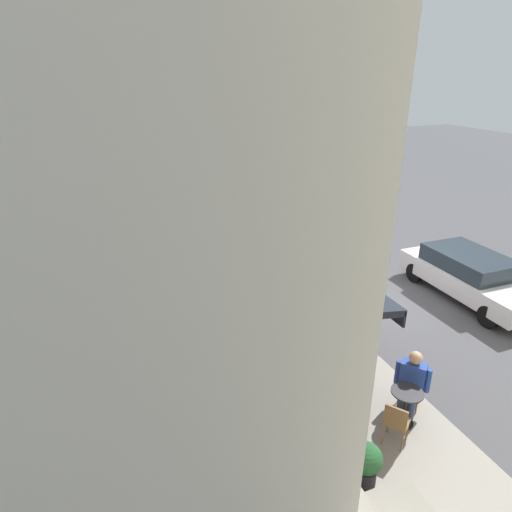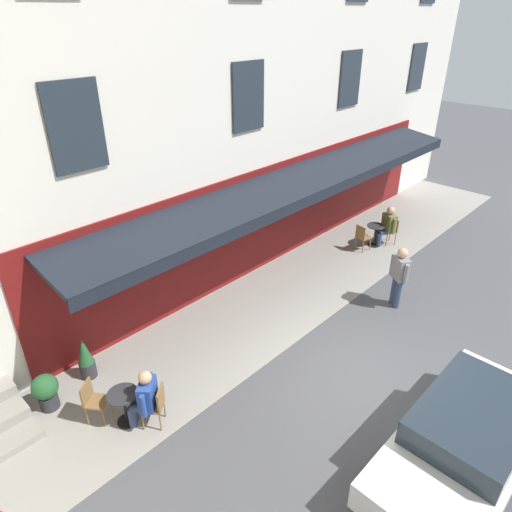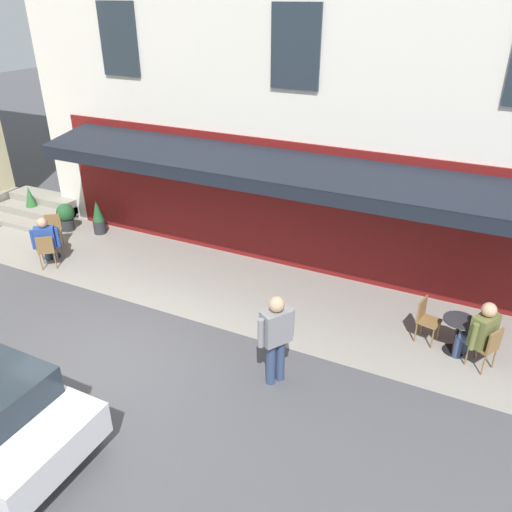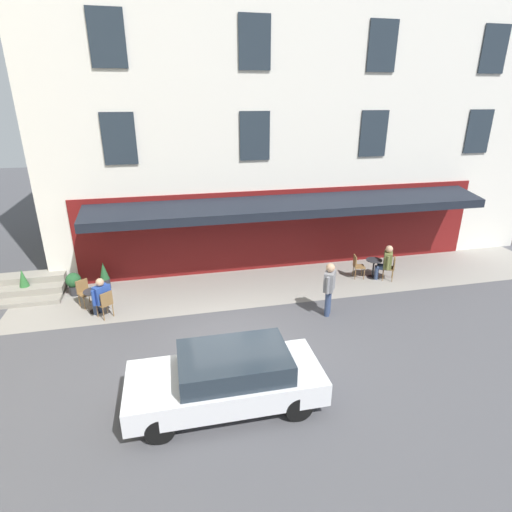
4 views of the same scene
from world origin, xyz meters
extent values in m
plane|color=#4C4C51|center=(0.00, 0.00, 0.00)|extent=(70.00, 70.00, 0.00)
cube|color=gray|center=(-3.25, -3.40, 0.00)|extent=(20.50, 3.20, 0.01)
cube|color=maroon|center=(-3.00, -4.97, 1.60)|extent=(16.00, 0.06, 3.20)
cube|color=black|center=(-3.00, -4.15, 2.85)|extent=(15.00, 1.70, 0.36)
cube|color=black|center=(-3.00, -3.32, 2.62)|extent=(15.00, 0.04, 0.28)
cube|color=#232D38|center=(-11.00, -4.96, 5.20)|extent=(1.10, 0.06, 1.70)
cube|color=#232D38|center=(-6.33, -4.96, 5.20)|extent=(1.10, 0.06, 1.70)
cube|color=#232D38|center=(-1.67, -4.96, 5.20)|extent=(1.10, 0.06, 1.70)
cube|color=#232D38|center=(3.00, -4.96, 5.20)|extent=(1.10, 0.06, 1.70)
cylinder|color=black|center=(4.14, -2.68, 0.01)|extent=(0.40, 0.40, 0.03)
cylinder|color=black|center=(4.14, -2.68, 0.36)|extent=(0.06, 0.06, 0.72)
cylinder|color=#2D2D33|center=(4.14, -2.68, 0.73)|extent=(0.60, 0.60, 0.03)
cylinder|color=olive|center=(3.76, -2.50, 0.23)|extent=(0.03, 0.03, 0.45)
cylinder|color=olive|center=(4.02, -2.28, 0.23)|extent=(0.03, 0.03, 0.45)
cylinder|color=olive|center=(3.55, -2.24, 0.23)|extent=(0.03, 0.03, 0.45)
cylinder|color=olive|center=(3.81, -2.02, 0.23)|extent=(0.03, 0.03, 0.45)
cube|color=olive|center=(3.78, -2.26, 0.47)|extent=(0.56, 0.56, 0.04)
cube|color=olive|center=(3.67, -2.12, 0.70)|extent=(0.33, 0.29, 0.42)
cylinder|color=olive|center=(4.50, -2.89, 0.23)|extent=(0.03, 0.03, 0.45)
cylinder|color=olive|center=(4.23, -3.09, 0.23)|extent=(0.03, 0.03, 0.45)
cylinder|color=olive|center=(4.70, -3.16, 0.23)|extent=(0.03, 0.03, 0.45)
cylinder|color=olive|center=(4.43, -3.36, 0.23)|extent=(0.03, 0.03, 0.45)
cube|color=olive|center=(4.46, -3.12, 0.47)|extent=(0.56, 0.56, 0.04)
cube|color=olive|center=(4.57, -3.27, 0.70)|extent=(0.35, 0.27, 0.42)
cylinder|color=black|center=(-5.91, -3.13, 0.01)|extent=(0.40, 0.40, 0.03)
cylinder|color=black|center=(-5.91, -3.13, 0.36)|extent=(0.06, 0.06, 0.72)
cylinder|color=#2D2D33|center=(-5.91, -3.13, 0.73)|extent=(0.60, 0.60, 0.03)
cylinder|color=olive|center=(-6.32, -3.09, 0.23)|extent=(0.03, 0.03, 0.45)
cylinder|color=olive|center=(-6.16, -2.80, 0.23)|extent=(0.03, 0.03, 0.45)
cylinder|color=olive|center=(-6.62, -2.93, 0.23)|extent=(0.03, 0.03, 0.45)
cylinder|color=olive|center=(-6.46, -2.63, 0.23)|extent=(0.03, 0.03, 0.45)
cube|color=olive|center=(-6.39, -2.86, 0.47)|extent=(0.54, 0.54, 0.04)
cube|color=olive|center=(-6.55, -2.78, 0.70)|extent=(0.23, 0.37, 0.42)
cylinder|color=olive|center=(-5.50, -3.04, 0.23)|extent=(0.03, 0.03, 0.45)
cylinder|color=olive|center=(-5.57, -3.38, 0.23)|extent=(0.03, 0.03, 0.45)
cylinder|color=olive|center=(-5.17, -3.11, 0.23)|extent=(0.03, 0.03, 0.45)
cylinder|color=olive|center=(-5.24, -3.45, 0.23)|extent=(0.03, 0.03, 0.45)
cube|color=olive|center=(-5.37, -3.24, 0.47)|extent=(0.47, 0.47, 0.04)
cube|color=olive|center=(-5.19, -3.28, 0.70)|extent=(0.12, 0.40, 0.42)
cylinder|color=navy|center=(3.97, -2.62, 0.23)|extent=(0.15, 0.15, 0.47)
cylinder|color=navy|center=(3.86, -2.49, 0.49)|extent=(0.34, 0.36, 0.16)
cylinder|color=navy|center=(4.11, -2.50, 0.23)|extent=(0.15, 0.15, 0.47)
cylinder|color=navy|center=(4.00, -2.37, 0.49)|extent=(0.34, 0.36, 0.16)
cube|color=#28479E|center=(3.82, -2.30, 0.78)|extent=(0.54, 0.51, 0.57)
sphere|color=tan|center=(3.82, -2.30, 1.19)|extent=(0.25, 0.25, 0.25)
cylinder|color=#28479E|center=(3.60, -2.49, 0.76)|extent=(0.10, 0.10, 0.51)
cylinder|color=#28479E|center=(4.04, -2.12, 0.76)|extent=(0.10, 0.10, 0.51)
cylinder|color=navy|center=(-6.07, -3.15, 0.23)|extent=(0.16, 0.16, 0.47)
cylinder|color=navy|center=(-6.23, -3.07, 0.49)|extent=(0.40, 0.32, 0.17)
cylinder|color=navy|center=(-5.98, -2.98, 0.23)|extent=(0.16, 0.16, 0.47)
cylinder|color=navy|center=(-6.13, -2.89, 0.49)|extent=(0.40, 0.32, 0.17)
cube|color=olive|center=(-6.34, -2.89, 0.79)|extent=(0.49, 0.58, 0.61)
sphere|color=tan|center=(-6.34, -2.89, 1.23)|extent=(0.27, 0.27, 0.27)
cylinder|color=olive|center=(-6.49, -3.16, 0.78)|extent=(0.11, 0.11, 0.54)
cylinder|color=olive|center=(-6.19, -2.63, 0.78)|extent=(0.11, 0.11, 0.54)
cylinder|color=navy|center=(-3.07, -0.77, 0.44)|extent=(0.16, 0.16, 0.87)
cylinder|color=navy|center=(-3.18, -0.94, 0.44)|extent=(0.16, 0.16, 0.87)
cube|color=gray|center=(-3.13, -0.85, 1.18)|extent=(0.52, 0.59, 0.62)
sphere|color=tan|center=(-3.13, -0.85, 1.63)|extent=(0.27, 0.27, 0.27)
cylinder|color=gray|center=(-2.96, -0.59, 1.16)|extent=(0.11, 0.11, 0.55)
cylinder|color=gray|center=(-3.29, -1.11, 1.16)|extent=(0.11, 0.11, 0.55)
cylinder|color=#2D2D33|center=(4.02, -4.39, 0.20)|extent=(0.35, 0.35, 0.39)
cone|color=#23562D|center=(4.02, -4.39, 0.71)|extent=(0.33, 0.33, 0.64)
cylinder|color=#2D2D33|center=(5.01, -4.15, 0.17)|extent=(0.38, 0.38, 0.34)
sphere|color=#23562D|center=(5.01, -4.15, 0.56)|extent=(0.52, 0.52, 0.52)
cube|color=silver|center=(0.66, 2.44, 0.57)|extent=(4.31, 1.84, 0.55)
cube|color=#232D38|center=(0.46, 2.44, 1.09)|extent=(2.42, 1.62, 0.48)
cylinder|color=black|center=(2.10, 1.63, 0.30)|extent=(0.60, 0.20, 0.60)
cylinder|color=black|center=(-0.80, 1.65, 0.30)|extent=(0.60, 0.20, 0.60)
camera|label=1|loc=(9.26, -7.69, 6.25)|focal=31.22mm
camera|label=2|loc=(6.92, 3.46, 7.14)|focal=31.69mm
camera|label=3|loc=(-5.89, 5.61, 6.19)|focal=35.38mm
camera|label=4|loc=(1.61, 9.72, 6.48)|focal=28.30mm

